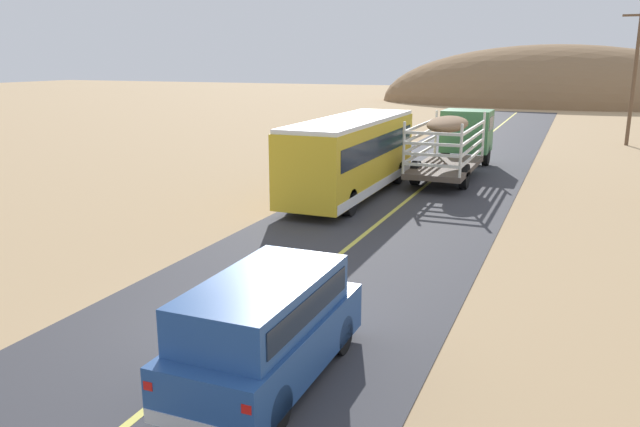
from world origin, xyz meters
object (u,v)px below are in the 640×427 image
(power_pole_far, at_px, (635,72))
(livestock_truck, at_px, (459,136))
(bus, at_px, (351,155))
(suv_near, at_px, (266,324))

(power_pole_far, bearing_deg, livestock_truck, -121.50)
(livestock_truck, distance_m, bus, 8.32)
(suv_near, relative_size, livestock_truck, 0.48)
(suv_near, height_order, power_pole_far, power_pole_far)
(suv_near, distance_m, power_pole_far, 37.77)
(livestock_truck, bearing_deg, bus, -111.35)
(suv_near, bearing_deg, bus, 104.15)
(bus, bearing_deg, livestock_truck, 68.65)
(bus, bearing_deg, suv_near, -75.85)
(suv_near, relative_size, power_pole_far, 0.52)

